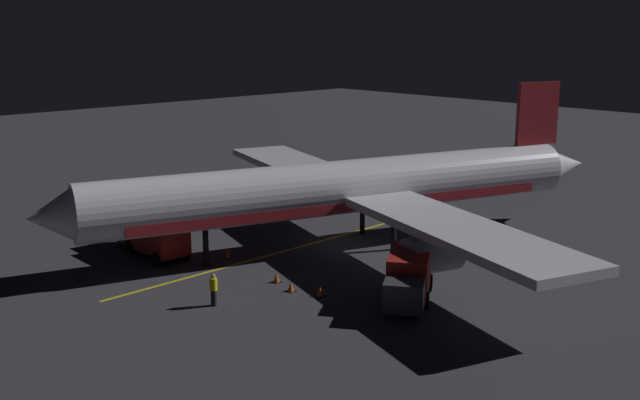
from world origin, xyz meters
TOP-DOWN VIEW (x-y plane):
  - ground_plane at (0.00, 0.00)m, footprint 180.00×180.00m
  - apron_guide_stripe at (1.84, 4.00)m, footprint 0.77×25.42m
  - airliner at (-0.20, -0.61)m, footprint 38.64×39.21m
  - baggage_truck at (7.13, 10.07)m, footprint 6.62×2.42m
  - catering_truck at (-9.70, 4.73)m, footprint 5.04×6.01m
  - ground_crew_worker at (-3.09, 12.62)m, footprint 0.40×0.40m
  - traffic_cone_near_left at (3.26, 6.97)m, footprint 0.50×0.50m
  - traffic_cone_near_right at (-2.51, 7.82)m, footprint 0.50×0.50m
  - traffic_cone_under_wing at (-4.22, 8.24)m, footprint 0.50×0.50m
  - traffic_cone_far at (-5.91, 7.60)m, footprint 0.50×0.50m

SIDE VIEW (x-z plane):
  - ground_plane at x=0.00m, z-range -0.20..0.00m
  - apron_guide_stripe at x=1.84m, z-range 0.00..0.01m
  - traffic_cone_near_left at x=3.26m, z-range -0.03..0.52m
  - traffic_cone_near_right at x=-2.51m, z-range -0.03..0.52m
  - traffic_cone_under_wing at x=-4.22m, z-range -0.03..0.52m
  - traffic_cone_far at x=-5.91m, z-range -0.03..0.52m
  - ground_crew_worker at x=-3.09m, z-range 0.02..1.76m
  - baggage_truck at x=7.13m, z-range 0.05..2.46m
  - catering_truck at x=-9.70m, z-range 0.02..2.61m
  - airliner at x=-0.20m, z-range -1.34..9.01m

